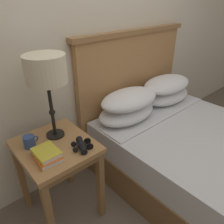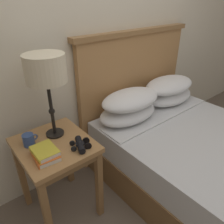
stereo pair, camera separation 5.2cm
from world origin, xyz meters
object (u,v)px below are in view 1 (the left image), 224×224
(bed, at_px, (200,155))
(table_lamp, at_px, (46,71))
(nightstand, at_px, (56,156))
(binoculars_pair, at_px, (82,145))
(book_stacked_on_top, at_px, (46,152))
(book_on_nightstand, at_px, (47,157))
(coffee_mug, at_px, (29,142))

(bed, bearing_deg, table_lamp, 147.42)
(nightstand, distance_m, binoculars_pair, 0.23)
(book_stacked_on_top, distance_m, binoculars_pair, 0.23)
(book_on_nightstand, distance_m, binoculars_pair, 0.23)
(book_stacked_on_top, bearing_deg, table_lamp, 49.73)
(book_on_nightstand, height_order, book_stacked_on_top, book_stacked_on_top)
(nightstand, bearing_deg, book_stacked_on_top, -136.82)
(book_stacked_on_top, bearing_deg, coffee_mug, 99.63)
(table_lamp, bearing_deg, bed, -32.58)
(nightstand, height_order, coffee_mug, coffee_mug)
(nightstand, distance_m, coffee_mug, 0.21)
(binoculars_pair, bearing_deg, bed, -22.57)
(bed, distance_m, book_stacked_on_top, 1.32)
(bed, bearing_deg, nightstand, 152.72)
(nightstand, bearing_deg, bed, -27.28)
(book_stacked_on_top, bearing_deg, book_on_nightstand, -112.84)
(bed, relative_size, binoculars_pair, 12.25)
(bed, bearing_deg, book_on_nightstand, 159.04)
(bed, xyz_separation_m, table_lamp, (-1.01, 0.65, 0.82))
(binoculars_pair, bearing_deg, coffee_mug, 136.57)
(bed, height_order, binoculars_pair, bed)
(book_on_nightstand, xyz_separation_m, book_stacked_on_top, (0.00, 0.00, 0.03))
(nightstand, bearing_deg, table_lamp, 58.12)
(book_on_nightstand, relative_size, book_stacked_on_top, 1.16)
(table_lamp, xyz_separation_m, binoculars_pair, (0.06, -0.25, -0.46))
(table_lamp, xyz_separation_m, book_stacked_on_top, (-0.16, -0.19, -0.44))
(nightstand, height_order, book_on_nightstand, book_on_nightstand)
(bed, height_order, coffee_mug, bed)
(nightstand, relative_size, coffee_mug, 6.48)
(coffee_mug, bearing_deg, binoculars_pair, -43.43)
(book_stacked_on_top, relative_size, binoculars_pair, 1.05)
(bed, bearing_deg, coffee_mug, 152.17)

